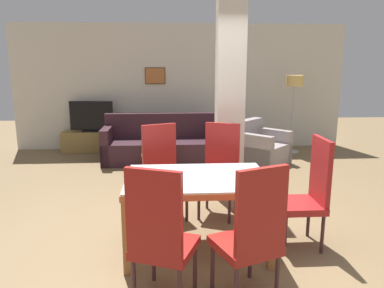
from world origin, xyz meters
name	(u,v)px	position (x,y,z in m)	size (l,w,h in m)	color
ground_plane	(197,248)	(0.00, 0.00, 0.00)	(18.00, 18.00, 0.00)	brown
back_wall	(181,87)	(0.00, 4.72, 1.35)	(7.20, 0.09, 2.70)	beige
divider_pillar	(230,102)	(0.56, 1.52, 1.35)	(0.38, 0.28, 2.70)	beige
dining_table	(197,192)	(0.00, 0.00, 0.61)	(1.43, 0.98, 0.77)	#A6703A
dining_chair_near_left	(160,234)	(-0.36, -0.90, 0.60)	(0.60, 0.60, 1.15)	#A21E1A
dining_chair_head_right	(309,191)	(1.15, 0.00, 0.60)	(0.46, 0.46, 1.15)	#A31F20
dining_chair_far_right	(220,168)	(0.36, 0.91, 0.60)	(0.60, 0.60, 1.15)	#A2201F
dining_chair_near_right	(252,232)	(0.36, -0.91, 0.60)	(0.60, 0.60, 1.15)	maroon
dining_chair_far_left	(163,170)	(-0.36, 0.87, 0.60)	(0.60, 0.60, 1.15)	maroon
sofa	(161,146)	(-0.43, 3.55, 0.30)	(2.19, 0.86, 0.90)	#341C25
armchair	(259,149)	(1.43, 3.22, 0.29)	(1.20, 1.20, 0.81)	gray
coffee_table	(159,162)	(-0.45, 2.68, 0.21)	(0.57, 0.46, 0.40)	olive
bottle	(150,146)	(-0.59, 2.64, 0.49)	(0.06, 0.06, 0.25)	#B2B7BC
tv_stand	(93,141)	(-1.91, 4.44, 0.22)	(1.28, 0.40, 0.44)	olive
tv_screen	(91,117)	(-1.91, 4.44, 0.76)	(0.92, 0.24, 0.65)	black
floor_lamp	(294,88)	(2.34, 4.09, 1.37)	(0.36, 0.36, 1.63)	#B7B7BC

